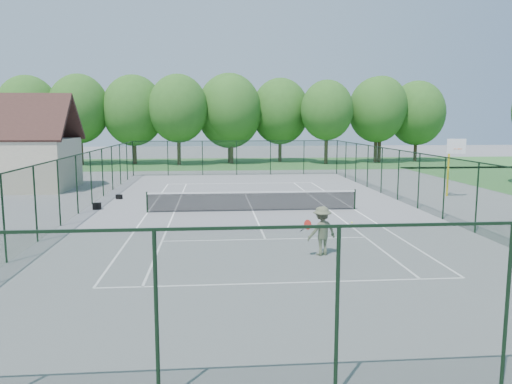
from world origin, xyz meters
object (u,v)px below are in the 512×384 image
(basketball_goal, at_px, (453,156))
(tennis_player, at_px, (322,231))
(sports_bag_a, at_px, (97,206))
(tennis_net, at_px, (253,200))

(basketball_goal, distance_m, tennis_player, 16.89)
(basketball_goal, relative_size, sports_bag_a, 8.10)
(tennis_net, xyz_separation_m, basketball_goal, (12.72, 3.81, 1.99))
(sports_bag_a, bearing_deg, tennis_player, -54.61)
(sports_bag_a, distance_m, tennis_player, 14.28)
(tennis_player, bearing_deg, sports_bag_a, 134.87)
(tennis_net, distance_m, sports_bag_a, 8.42)
(basketball_goal, bearing_deg, tennis_player, -130.79)
(basketball_goal, bearing_deg, tennis_net, -163.33)
(basketball_goal, distance_m, sports_bag_a, 21.34)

